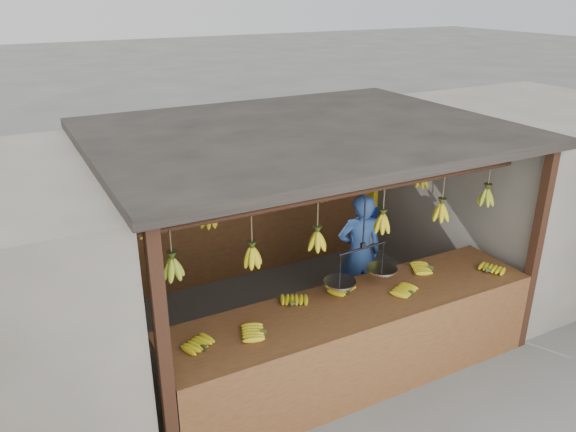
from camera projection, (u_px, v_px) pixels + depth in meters
ground at (300, 325)px, 6.72m from camera, size 80.00×80.00×0.00m
stall at (287, 159)px, 6.24m from camera, size 4.30×3.30×2.40m
neighbor_right at (525, 187)px, 7.84m from camera, size 3.00×3.00×2.30m
counter at (362, 325)px, 5.44m from camera, size 3.89×0.88×0.96m
hanging_bananas at (300, 198)px, 6.11m from camera, size 3.63×2.23×0.40m
balance_scale at (361, 272)px, 5.52m from camera, size 0.83×0.34×0.90m
vendor at (359, 253)px, 6.83m from camera, size 0.63×0.51×1.50m
bag_bundles at (371, 186)px, 8.28m from camera, size 0.08×0.26×1.17m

